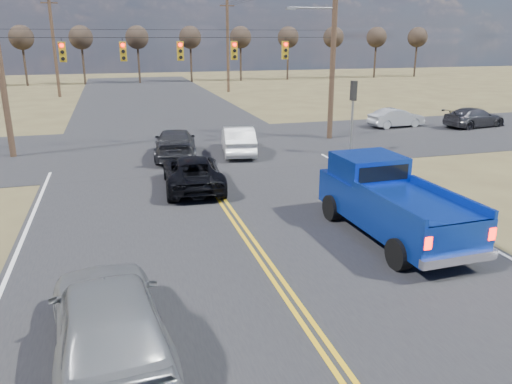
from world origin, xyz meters
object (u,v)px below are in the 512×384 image
object	(u,v)px
black_suv	(193,172)
dgrey_car_queue	(175,144)
pickup_truck	(390,202)
cross_car_east_near	(396,118)
white_car_queue	(238,140)
cross_car_east_far	(474,117)
silver_suv	(109,319)

from	to	relation	value
black_suv	dgrey_car_queue	size ratio (longest dim) A/B	0.97
pickup_truck	dgrey_car_queue	distance (m)	13.53
cross_car_east_near	black_suv	bearing A→B (deg)	118.90
white_car_queue	pickup_truck	bearing A→B (deg)	107.61
pickup_truck	cross_car_east_near	size ratio (longest dim) A/B	1.60
pickup_truck	black_suv	size ratio (longest dim) A/B	1.26
dgrey_car_queue	cross_car_east_far	size ratio (longest dim) A/B	1.10
dgrey_car_queue	cross_car_east_far	world-z (taller)	dgrey_car_queue
cross_car_east_near	cross_car_east_far	world-z (taller)	cross_car_east_far
pickup_truck	white_car_queue	distance (m)	12.64
pickup_truck	cross_car_east_far	distance (m)	22.60
silver_suv	white_car_queue	bearing A→B (deg)	-117.02
dgrey_car_queue	cross_car_east_far	distance (m)	21.40
silver_suv	black_suv	world-z (taller)	silver_suv
pickup_truck	black_suv	bearing A→B (deg)	124.90
cross_car_east_near	cross_car_east_far	xyz separation A→B (m)	(5.19, -1.51, 0.03)
black_suv	white_car_queue	distance (m)	6.62
black_suv	cross_car_east_far	world-z (taller)	black_suv
silver_suv	cross_car_east_far	bearing A→B (deg)	-145.57
silver_suv	dgrey_car_queue	distance (m)	17.07
pickup_truck	silver_suv	world-z (taller)	pickup_truck
black_suv	cross_car_east_near	size ratio (longest dim) A/B	1.27
dgrey_car_queue	pickup_truck	bearing A→B (deg)	120.14
white_car_queue	cross_car_east_far	distance (m)	18.09
dgrey_car_queue	cross_car_east_near	bearing A→B (deg)	-154.84
white_car_queue	dgrey_car_queue	world-z (taller)	white_car_queue
silver_suv	dgrey_car_queue	bearing A→B (deg)	-106.47
silver_suv	cross_car_east_far	world-z (taller)	silver_suv
black_suv	dgrey_car_queue	xyz separation A→B (m)	(0.00, 5.70, 0.05)
silver_suv	cross_car_east_near	world-z (taller)	silver_suv
pickup_truck	cross_car_east_near	bearing A→B (deg)	56.18
cross_car_east_far	white_car_queue	bearing A→B (deg)	91.77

